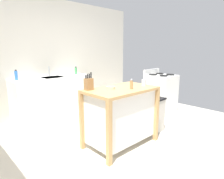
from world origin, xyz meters
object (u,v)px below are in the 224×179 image
(bowl_ceramic_small, at_px, (111,88))
(drinking_cup, at_px, (144,83))
(kitchen_island, at_px, (121,114))
(knife_block, at_px, (89,84))
(sink_faucet, at_px, (49,71))
(pepper_grinder, at_px, (131,84))
(bottle_hand_soap, at_px, (16,75))
(bottle_spray_cleaner, at_px, (76,71))
(stove, at_px, (160,93))
(trash_bin, at_px, (154,115))

(bowl_ceramic_small, xyz_separation_m, drinking_cup, (0.57, -0.17, 0.03))
(kitchen_island, bearing_deg, knife_block, 152.11)
(drinking_cup, relative_size, sink_faucet, 0.47)
(bowl_ceramic_small, height_order, drinking_cup, drinking_cup)
(drinking_cup, xyz_separation_m, sink_faucet, (-0.56, 2.18, 0.05))
(pepper_grinder, height_order, sink_faucet, sink_faucet)
(knife_block, bearing_deg, bowl_ceramic_small, -30.75)
(kitchen_island, relative_size, drinking_cup, 10.77)
(bowl_ceramic_small, xyz_separation_m, bottle_hand_soap, (-0.71, 1.93, 0.06))
(pepper_grinder, xyz_separation_m, bottle_hand_soap, (-0.93, 2.14, 0.01))
(bottle_spray_cleaner, distance_m, stove, 2.10)
(bowl_ceramic_small, distance_m, bottle_spray_cleaner, 2.03)
(sink_faucet, bearing_deg, bottle_spray_cleaner, -8.27)
(drinking_cup, xyz_separation_m, trash_bin, (0.38, 0.04, -0.64))
(kitchen_island, relative_size, stove, 1.09)
(trash_bin, bearing_deg, stove, 27.13)
(bottle_hand_soap, bearing_deg, trash_bin, -51.18)
(knife_block, bearing_deg, bottle_spray_cleaner, 62.38)
(bottle_hand_soap, bearing_deg, bowl_ceramic_small, -69.85)
(pepper_grinder, bearing_deg, kitchen_island, 113.48)
(knife_block, bearing_deg, pepper_grinder, -37.18)
(drinking_cup, bearing_deg, bowl_ceramic_small, 163.09)
(sink_faucet, bearing_deg, pepper_grinder, -84.60)
(pepper_grinder, xyz_separation_m, stove, (1.79, 0.62, -0.52))
(knife_block, distance_m, stove, 2.36)
(pepper_grinder, height_order, trash_bin, pepper_grinder)
(sink_faucet, bearing_deg, bowl_ceramic_small, -90.26)
(kitchen_island, height_order, bottle_spray_cleaner, bottle_spray_cleaner)
(trash_bin, relative_size, bottle_hand_soap, 3.06)
(knife_block, xyz_separation_m, bottle_spray_cleaner, (0.92, 1.76, -0.02))
(knife_block, bearing_deg, kitchen_island, -27.89)
(kitchen_island, bearing_deg, trash_bin, -4.76)
(knife_block, relative_size, bowl_ceramic_small, 1.98)
(drinking_cup, bearing_deg, bottle_spray_cleaner, 87.88)
(sink_faucet, bearing_deg, bottle_hand_soap, -173.02)
(sink_faucet, height_order, bottle_hand_soap, sink_faucet)
(bottle_spray_cleaner, bearing_deg, stove, -47.92)
(bowl_ceramic_small, xyz_separation_m, trash_bin, (0.95, -0.13, -0.61))
(knife_block, relative_size, bottle_hand_soap, 1.23)
(bowl_ceramic_small, xyz_separation_m, sink_faucet, (0.01, 2.01, 0.07))
(kitchen_island, distance_m, sink_faucet, 2.14)
(kitchen_island, height_order, trash_bin, kitchen_island)
(trash_bin, distance_m, bottle_spray_cleaner, 2.18)
(bowl_ceramic_small, height_order, bottle_hand_soap, bottle_hand_soap)
(kitchen_island, height_order, drinking_cup, drinking_cup)
(bowl_ceramic_small, bearing_deg, kitchen_island, -22.41)
(pepper_grinder, bearing_deg, drinking_cup, 6.53)
(drinking_cup, height_order, trash_bin, drinking_cup)
(knife_block, distance_m, drinking_cup, 0.91)
(sink_faucet, xyz_separation_m, bottle_hand_soap, (-0.72, -0.09, -0.01))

